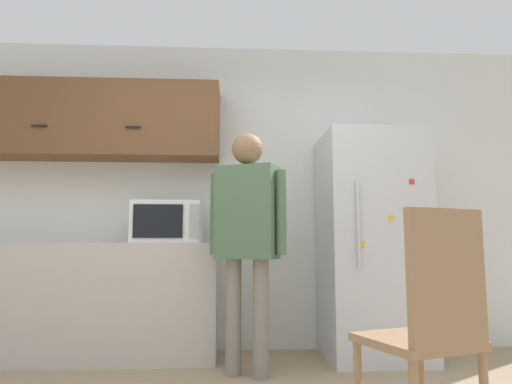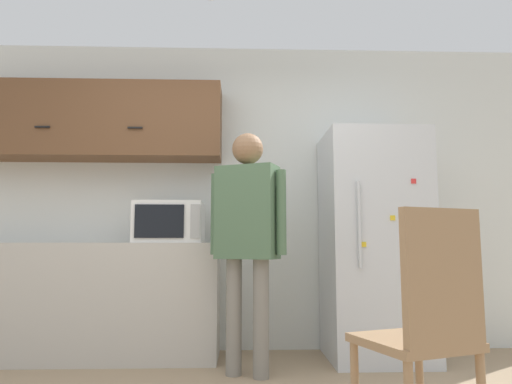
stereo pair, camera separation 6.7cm
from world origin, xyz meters
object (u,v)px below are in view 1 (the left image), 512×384
object	(u,v)px
person	(247,225)
chair	(430,318)
refrigerator	(372,244)
microwave	(168,222)

from	to	relation	value
person	chair	bearing A→B (deg)	-32.40
chair	refrigerator	bearing A→B (deg)	-118.02
person	refrigerator	bearing A→B (deg)	46.00
person	refrigerator	distance (m)	1.12
refrigerator	person	bearing A→B (deg)	-157.23
refrigerator	microwave	bearing A→B (deg)	178.70
person	chair	size ratio (longest dim) A/B	1.61
microwave	chair	world-z (taller)	microwave
microwave	refrigerator	bearing A→B (deg)	-1.30
refrigerator	chair	xyz separation A→B (m)	(-0.24, -1.59, -0.34)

